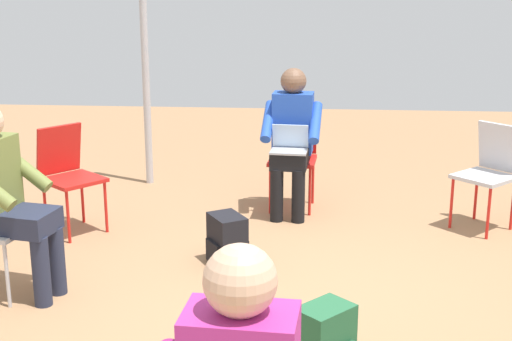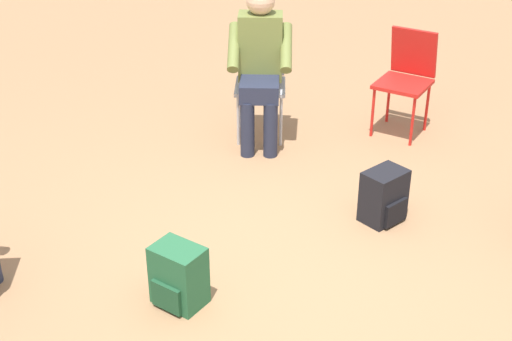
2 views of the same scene
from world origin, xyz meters
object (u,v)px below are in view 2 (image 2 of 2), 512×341
chair_northwest (407,74)px  chair_west (261,76)px  person_in_olive (260,60)px  backpack_by_empty_chair (383,199)px  backpack_near_laptop_user (179,279)px

chair_northwest → chair_west: bearing=33.4°
person_in_olive → backpack_by_empty_chair: (1.31, 0.62, -0.54)m
chair_west → person_in_olive: size_ratio=0.69×
person_in_olive → backpack_by_empty_chair: 1.54m
chair_northwest → backpack_near_laptop_user: size_ratio=2.36×
chair_northwest → backpack_by_empty_chair: chair_northwest is taller
chair_northwest → person_in_olive: bearing=41.3°
person_in_olive → backpack_by_empty_chair: person_in_olive is taller
chair_northwest → person_in_olive: person_in_olive is taller
backpack_near_laptop_user → person_in_olive: bearing=159.0°
chair_northwest → backpack_near_laptop_user: chair_northwest is taller
chair_west → person_in_olive: person_in_olive is taller
backpack_near_laptop_user → backpack_by_empty_chair: 1.54m
chair_west → person_in_olive: 0.26m
backpack_by_empty_chair → backpack_near_laptop_user: bearing=-64.1°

